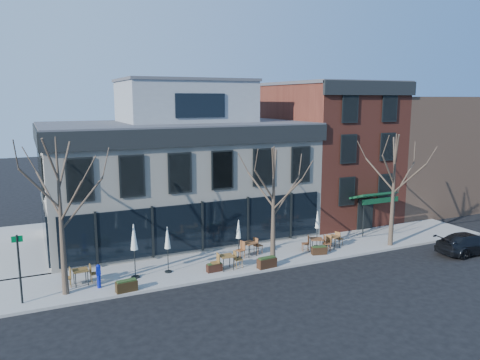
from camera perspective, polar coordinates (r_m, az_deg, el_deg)
name	(u,v)px	position (r m, az deg, el deg)	size (l,w,h in m)	color
ground	(202,254)	(30.46, -4.61, -9.02)	(120.00, 120.00, 0.00)	black
sidewalk_front	(263,256)	(29.81, 2.79, -9.27)	(33.50, 4.70, 0.15)	gray
sidewalk_side	(10,250)	(34.53, -26.27, -7.61)	(4.50, 12.00, 0.15)	gray
corner_building	(178,171)	(34.04, -7.56, 1.14)	(18.39, 10.39, 11.10)	silver
red_brick_building	(328,150)	(39.59, 10.64, 3.61)	(8.20, 11.78, 11.18)	brown
bg_building	(409,151)	(46.87, 19.92, 3.36)	(12.00, 12.00, 10.00)	#8C664C
tree_corner	(61,215)	(24.57, -20.99, -3.97)	(3.93, 3.98, 7.92)	#382B21
tree_mid	(274,205)	(27.19, 4.12, -3.01)	(3.50, 3.55, 7.04)	#382B21
tree_right	(394,188)	(32.39, 18.22, -0.98)	(3.72, 3.77, 7.48)	#382B21
sign_pole	(19,265)	(24.84, -25.32, -9.34)	(0.50, 0.10, 3.40)	black
parked_sedan	(469,243)	(33.74, 26.11, -6.94)	(1.88, 4.64, 1.35)	black
call_box	(99,275)	(25.75, -16.86, -11.05)	(0.26, 0.26, 1.29)	#0B1997
cafe_set_0	(81,275)	(26.52, -18.85, -10.94)	(1.93, 0.81, 1.01)	brown
cafe_set_2	(227,261)	(27.26, -1.64, -9.79)	(1.94, 0.80, 1.02)	brown
cafe_set_3	(249,247)	(29.48, 1.14, -8.22)	(2.05, 1.01, 1.05)	brown
cafe_set_4	(316,243)	(30.75, 9.29, -7.61)	(1.95, 1.19, 1.01)	brown
cafe_set_5	(333,240)	(31.59, 11.29, -7.24)	(1.90, 1.05, 0.98)	brown
umbrella_0	(134,240)	(26.17, -12.80, -7.14)	(0.49, 0.49, 3.04)	black
umbrella_1	(167,240)	(26.71, -8.83, -7.26)	(0.43, 0.43, 2.66)	black
umbrella_2	(239,231)	(28.69, -0.18, -6.26)	(0.39, 0.39, 2.44)	black
umbrella_4	(317,222)	(31.32, 9.42, -5.02)	(0.39, 0.39, 2.43)	black
planter_0	(127,286)	(25.09, -13.67, -12.41)	(1.11, 0.52, 0.60)	black
planter_1	(214,267)	(27.05, -3.14, -10.58)	(0.90, 0.38, 0.50)	black
planter_2	(267,262)	(27.62, 3.29, -10.00)	(1.17, 0.55, 0.64)	#311C10
planter_3	(319,250)	(30.24, 9.62, -8.44)	(1.02, 0.59, 0.53)	black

